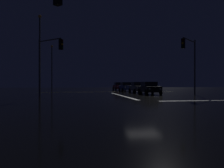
# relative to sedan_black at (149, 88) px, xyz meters

# --- Properties ---
(ground) EXTENTS (120.00, 120.00, 0.10)m
(ground) POSITION_rel_sedan_black_xyz_m (-4.00, -11.02, -0.85)
(ground) COLOR black
(stop_line_north) EXTENTS (0.35, 14.62, 0.01)m
(stop_line_north) POSITION_rel_sedan_black_xyz_m (-4.00, -2.50, -0.80)
(stop_line_north) COLOR white
(stop_line_north) RESTS_ON ground
(centre_line_ns) EXTENTS (22.00, 0.15, 0.01)m
(centre_line_ns) POSITION_rel_sedan_black_xyz_m (-4.00, 9.10, -0.80)
(centre_line_ns) COLOR yellow
(centre_line_ns) RESTS_ON ground
(sedan_black) EXTENTS (2.02, 4.33, 1.57)m
(sedan_black) POSITION_rel_sedan_black_xyz_m (0.00, 0.00, 0.00)
(sedan_black) COLOR black
(sedan_black) RESTS_ON ground
(sedan_gray) EXTENTS (2.02, 4.33, 1.57)m
(sedan_gray) POSITION_rel_sedan_black_xyz_m (-0.03, 5.27, 0.00)
(sedan_gray) COLOR slate
(sedan_gray) RESTS_ON ground
(sedan_blue) EXTENTS (2.02, 4.33, 1.57)m
(sedan_blue) POSITION_rel_sedan_black_xyz_m (-0.47, 11.58, 0.00)
(sedan_blue) COLOR navy
(sedan_blue) RESTS_ON ground
(sedan_red) EXTENTS (2.02, 4.33, 1.57)m
(sedan_red) POSITION_rel_sedan_black_xyz_m (-0.63, 17.68, 0.00)
(sedan_red) COLOR maroon
(sedan_red) RESTS_ON ground
(traffic_signal_nw) EXTENTS (2.73, 2.73, 6.17)m
(traffic_signal_nw) POSITION_rel_sedan_black_xyz_m (-11.88, -3.13, 3.41)
(traffic_signal_nw) COLOR #4C4C51
(traffic_signal_nw) RESTS_ON ground
(traffic_signal_sw) EXTENTS (3.30, 3.30, 6.62)m
(traffic_signal_sw) POSITION_rel_sedan_black_xyz_m (-11.68, -18.70, 3.76)
(traffic_signal_sw) COLOR #4C4C51
(traffic_signal_sw) RESTS_ON ground
(traffic_signal_ne) EXTENTS (3.06, 3.06, 6.54)m
(traffic_signal_ne) POSITION_rel_sedan_black_xyz_m (3.78, -3.24, 3.68)
(traffic_signal_ne) COLOR #4C4C51
(traffic_signal_ne) RESTS_ON ground
(streetlamp_left_far) EXTENTS (0.44, 0.44, 8.78)m
(streetlamp_left_far) POSITION_rel_sedan_black_xyz_m (-13.62, 19.10, 4.27)
(streetlamp_left_far) COLOR #424247
(streetlamp_left_far) RESTS_ON ground
(streetlamp_left_near) EXTENTS (0.44, 0.44, 10.20)m
(streetlamp_left_near) POSITION_rel_sedan_black_xyz_m (-13.62, 3.10, 5.01)
(streetlamp_left_near) COLOR #424247
(streetlamp_left_near) RESTS_ON ground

